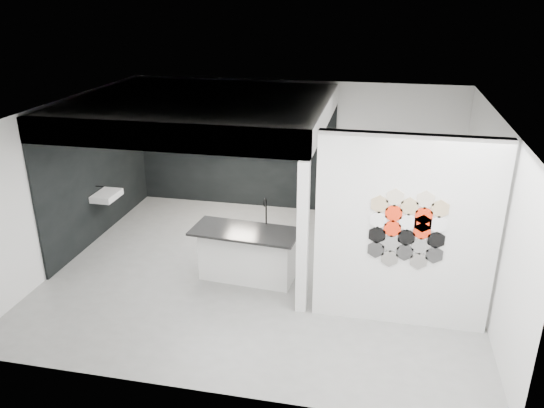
{
  "coord_description": "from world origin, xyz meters",
  "views": [
    {
      "loc": [
        1.79,
        -7.81,
        4.49
      ],
      "look_at": [
        0.1,
        0.3,
        1.15
      ],
      "focal_mm": 35.0,
      "sensor_mm": 36.0,
      "label": 1
    }
  ],
  "objects_px": {
    "utensil_cup": "(203,145)",
    "glass_bowl": "(299,150)",
    "stockpot": "(188,142)",
    "glass_vase": "(299,149)",
    "kitchen_island": "(247,253)",
    "wall_basin": "(107,196)",
    "kettle": "(281,147)",
    "bottle_dark": "(221,144)",
    "partition_panel": "(404,234)"
  },
  "relations": [
    {
      "from": "bottle_dark",
      "to": "utensil_cup",
      "type": "distance_m",
      "value": 0.42
    },
    {
      "from": "utensil_cup",
      "to": "kettle",
      "type": "bearing_deg",
      "value": 0.0
    },
    {
      "from": "kitchen_island",
      "to": "utensil_cup",
      "type": "distance_m",
      "value": 3.7
    },
    {
      "from": "partition_panel",
      "to": "utensil_cup",
      "type": "distance_m",
      "value": 5.72
    },
    {
      "from": "kitchen_island",
      "to": "glass_vase",
      "type": "relative_size",
      "value": 12.96
    },
    {
      "from": "glass_vase",
      "to": "utensil_cup",
      "type": "relative_size",
      "value": 1.47
    },
    {
      "from": "partition_panel",
      "to": "glass_bowl",
      "type": "bearing_deg",
      "value": 118.23
    },
    {
      "from": "kitchen_island",
      "to": "glass_bowl",
      "type": "height_order",
      "value": "glass_bowl"
    },
    {
      "from": "kitchen_island",
      "to": "kettle",
      "type": "height_order",
      "value": "kettle"
    },
    {
      "from": "wall_basin",
      "to": "glass_bowl",
      "type": "relative_size",
      "value": 3.76
    },
    {
      "from": "kitchen_island",
      "to": "glass_bowl",
      "type": "xyz_separation_m",
      "value": [
        0.36,
        3.12,
        0.91
      ]
    },
    {
      "from": "bottle_dark",
      "to": "kettle",
      "type": "bearing_deg",
      "value": 0.0
    },
    {
      "from": "stockpot",
      "to": "glass_vase",
      "type": "relative_size",
      "value": 1.44
    },
    {
      "from": "glass_vase",
      "to": "bottle_dark",
      "type": "bearing_deg",
      "value": 180.0
    },
    {
      "from": "partition_panel",
      "to": "kitchen_island",
      "type": "relative_size",
      "value": 1.57
    },
    {
      "from": "partition_panel",
      "to": "glass_vase",
      "type": "relative_size",
      "value": 20.32
    },
    {
      "from": "wall_basin",
      "to": "utensil_cup",
      "type": "height_order",
      "value": "utensil_cup"
    },
    {
      "from": "kitchen_island",
      "to": "stockpot",
      "type": "xyz_separation_m",
      "value": [
        -2.12,
        3.12,
        0.93
      ]
    },
    {
      "from": "glass_vase",
      "to": "bottle_dark",
      "type": "xyz_separation_m",
      "value": [
        -1.72,
        0.0,
        0.02
      ]
    },
    {
      "from": "stockpot",
      "to": "wall_basin",
      "type": "bearing_deg",
      "value": -113.93
    },
    {
      "from": "bottle_dark",
      "to": "partition_panel",
      "type": "bearing_deg",
      "value": -45.51
    },
    {
      "from": "kitchen_island",
      "to": "kettle",
      "type": "bearing_deg",
      "value": 95.52
    },
    {
      "from": "partition_panel",
      "to": "wall_basin",
      "type": "relative_size",
      "value": 4.67
    },
    {
      "from": "glass_bowl",
      "to": "bottle_dark",
      "type": "xyz_separation_m",
      "value": [
        -1.72,
        0.0,
        0.03
      ]
    },
    {
      "from": "partition_panel",
      "to": "glass_bowl",
      "type": "height_order",
      "value": "partition_panel"
    },
    {
      "from": "utensil_cup",
      "to": "glass_vase",
      "type": "bearing_deg",
      "value": 0.0
    },
    {
      "from": "bottle_dark",
      "to": "utensil_cup",
      "type": "bearing_deg",
      "value": 180.0
    },
    {
      "from": "kettle",
      "to": "glass_bowl",
      "type": "bearing_deg",
      "value": 0.38
    },
    {
      "from": "stockpot",
      "to": "glass_vase",
      "type": "height_order",
      "value": "stockpot"
    },
    {
      "from": "wall_basin",
      "to": "stockpot",
      "type": "height_order",
      "value": "stockpot"
    },
    {
      "from": "stockpot",
      "to": "bottle_dark",
      "type": "distance_m",
      "value": 0.75
    },
    {
      "from": "wall_basin",
      "to": "glass_bowl",
      "type": "xyz_separation_m",
      "value": [
        3.39,
        2.07,
        0.53
      ]
    },
    {
      "from": "wall_basin",
      "to": "stockpot",
      "type": "distance_m",
      "value": 2.33
    },
    {
      "from": "kettle",
      "to": "utensil_cup",
      "type": "distance_m",
      "value": 1.74
    },
    {
      "from": "partition_panel",
      "to": "utensil_cup",
      "type": "height_order",
      "value": "partition_panel"
    },
    {
      "from": "glass_bowl",
      "to": "glass_vase",
      "type": "distance_m",
      "value": 0.01
    },
    {
      "from": "wall_basin",
      "to": "bottle_dark",
      "type": "xyz_separation_m",
      "value": [
        1.67,
        2.07,
        0.56
      ]
    },
    {
      "from": "glass_bowl",
      "to": "bottle_dark",
      "type": "bearing_deg",
      "value": 180.0
    },
    {
      "from": "kitchen_island",
      "to": "utensil_cup",
      "type": "height_order",
      "value": "utensil_cup"
    },
    {
      "from": "kitchen_island",
      "to": "wall_basin",
      "type": "bearing_deg",
      "value": 165.57
    },
    {
      "from": "wall_basin",
      "to": "glass_bowl",
      "type": "height_order",
      "value": "glass_bowl"
    },
    {
      "from": "stockpot",
      "to": "glass_vase",
      "type": "bearing_deg",
      "value": 0.0
    },
    {
      "from": "utensil_cup",
      "to": "glass_bowl",
      "type": "bearing_deg",
      "value": 0.0
    },
    {
      "from": "wall_basin",
      "to": "bottle_dark",
      "type": "bearing_deg",
      "value": 51.06
    },
    {
      "from": "partition_panel",
      "to": "kettle",
      "type": "relative_size",
      "value": 14.24
    },
    {
      "from": "bottle_dark",
      "to": "utensil_cup",
      "type": "xyz_separation_m",
      "value": [
        -0.42,
        0.0,
        -0.04
      ]
    },
    {
      "from": "wall_basin",
      "to": "utensil_cup",
      "type": "relative_size",
      "value": 6.42
    },
    {
      "from": "wall_basin",
      "to": "utensil_cup",
      "type": "distance_m",
      "value": 2.47
    },
    {
      "from": "kettle",
      "to": "bottle_dark",
      "type": "relative_size",
      "value": 1.13
    },
    {
      "from": "kitchen_island",
      "to": "stockpot",
      "type": "bearing_deg",
      "value": 128.91
    }
  ]
}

